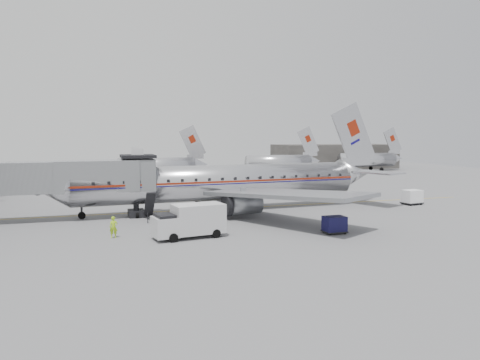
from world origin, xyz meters
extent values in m
plane|color=slate|center=(0.00, 0.00, 0.00)|extent=(160.00, 160.00, 0.00)
cube|color=#33302E|center=(45.00, 60.00, 3.00)|extent=(30.00, 12.00, 6.00)
cube|color=gold|center=(3.00, 6.00, 0.01)|extent=(60.00, 0.15, 0.01)
cube|color=slate|center=(-13.00, 3.60, 4.30)|extent=(8.00, 3.00, 3.10)
cube|color=slate|center=(-9.00, 4.00, 4.30)|extent=(3.20, 3.60, 3.20)
cube|color=black|center=(-9.00, 4.00, 6.20)|extent=(3.40, 3.80, 0.30)
cube|color=white|center=(-9.00, 4.00, 6.70)|extent=(1.20, 0.15, 0.80)
cylinder|color=black|center=(-9.30, 3.60, 1.40)|extent=(0.56, 0.56, 2.80)
cube|color=black|center=(-9.30, 3.60, 0.35)|extent=(1.60, 2.20, 0.70)
cylinder|color=black|center=(-9.30, 2.60, 0.30)|extent=(0.30, 0.60, 0.60)
cylinder|color=black|center=(-9.30, 4.60, 0.30)|extent=(0.30, 0.60, 0.60)
cube|color=black|center=(-8.20, 1.30, 1.50)|extent=(0.90, 3.20, 2.90)
cylinder|color=silver|center=(-2.00, 42.00, 2.60)|extent=(14.00, 3.20, 3.20)
cube|color=silver|center=(4.80, 42.00, 7.00)|extent=(5.17, 0.26, 6.52)
cylinder|color=black|center=(-6.50, 42.00, 0.50)|extent=(0.24, 0.24, 1.00)
cylinder|color=silver|center=(24.00, 46.00, 2.60)|extent=(14.00, 3.20, 3.20)
cube|color=silver|center=(30.80, 46.00, 7.00)|extent=(5.17, 0.26, 6.52)
cylinder|color=black|center=(19.50, 46.00, 0.50)|extent=(0.24, 0.24, 1.00)
cylinder|color=silver|center=(48.00, 50.00, 2.60)|extent=(14.00, 3.20, 3.20)
cube|color=silver|center=(54.80, 50.00, 7.00)|extent=(5.17, 0.26, 6.52)
cylinder|color=black|center=(43.50, 50.00, 0.50)|extent=(0.24, 0.24, 1.00)
cylinder|color=silver|center=(0.00, 4.71, 3.14)|extent=(31.58, 5.80, 3.87)
cone|color=silver|center=(-17.24, 3.64, 3.14)|extent=(3.37, 4.06, 3.87)
cone|color=silver|center=(17.55, 5.80, 3.56)|extent=(4.41, 3.93, 3.68)
cube|color=maroon|center=(0.00, 4.71, 3.40)|extent=(31.58, 5.85, 0.19)
cube|color=#100A58|center=(0.00, 4.71, 3.16)|extent=(31.58, 5.85, 0.10)
cube|color=silver|center=(17.24, 5.78, 8.37)|extent=(6.43, 0.71, 8.04)
cube|color=gray|center=(2.55, 14.31, 2.83)|extent=(11.25, 17.70, 1.24)
cube|color=gray|center=(3.72, -4.50, 2.83)|extent=(12.84, 17.51, 1.24)
cylinder|color=gray|center=(0.19, 10.17, 1.52)|extent=(3.69, 2.41, 2.20)
cylinder|color=gray|center=(0.86, -0.69, 1.52)|extent=(3.69, 2.41, 2.20)
cylinder|color=black|center=(-14.62, 3.81, 0.68)|extent=(0.21, 0.21, 1.36)
cylinder|color=black|center=(1.92, 7.56, 0.73)|extent=(0.27, 0.27, 1.47)
cylinder|color=black|center=(1.92, 7.56, 0.47)|extent=(1.07, 0.43, 1.05)
cylinder|color=black|center=(2.26, 2.12, 0.73)|extent=(0.27, 0.27, 1.47)
cylinder|color=black|center=(2.26, 2.12, 0.47)|extent=(1.07, 0.43, 1.05)
cube|color=#BCBCBE|center=(-5.33, -7.75, 1.53)|extent=(4.39, 2.86, 2.39)
cube|color=#BCBCBE|center=(-8.14, -8.18, 1.08)|extent=(2.12, 2.41, 1.59)
cube|color=black|center=(-8.14, -8.18, 1.76)|extent=(1.64, 2.11, 0.68)
cylinder|color=black|center=(-7.64, -9.14, 0.36)|extent=(0.76, 0.39, 0.73)
cylinder|color=black|center=(-7.95, -7.11, 0.36)|extent=(0.76, 0.39, 0.73)
cylinder|color=black|center=(-4.05, -8.59, 0.36)|extent=(0.76, 0.39, 0.73)
cylinder|color=black|center=(-4.36, -6.57, 0.36)|extent=(0.76, 0.39, 0.73)
cube|color=#0F0D37|center=(6.00, -10.00, 0.85)|extent=(1.81, 1.37, 1.25)
cube|color=black|center=(6.00, -10.00, 0.18)|extent=(1.90, 1.46, 0.11)
cylinder|color=black|center=(5.29, -10.55, 0.13)|extent=(0.27, 0.11, 0.27)
cylinder|color=black|center=(6.72, -10.53, 0.13)|extent=(0.27, 0.11, 0.27)
cylinder|color=black|center=(5.28, -9.47, 0.13)|extent=(0.27, 0.11, 0.27)
cylinder|color=black|center=(6.71, -9.45, 0.13)|extent=(0.27, 0.11, 0.27)
cube|color=white|center=(23.21, 2.00, 1.02)|extent=(2.33, 1.88, 1.50)
cube|color=black|center=(23.21, 2.00, 0.21)|extent=(2.45, 2.00, 0.13)
cylinder|color=black|center=(22.45, 1.25, 0.16)|extent=(0.34, 0.17, 0.32)
cylinder|color=black|center=(24.14, 1.48, 0.16)|extent=(0.34, 0.17, 0.32)
cylinder|color=black|center=(22.27, 2.52, 0.16)|extent=(0.34, 0.17, 0.32)
cylinder|color=black|center=(23.97, 2.75, 0.16)|extent=(0.34, 0.17, 0.32)
imported|color=#9FD419|center=(-12.00, -6.00, 0.88)|extent=(0.66, 0.45, 1.76)
camera|label=1|loc=(-13.63, -44.89, 8.36)|focal=35.00mm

